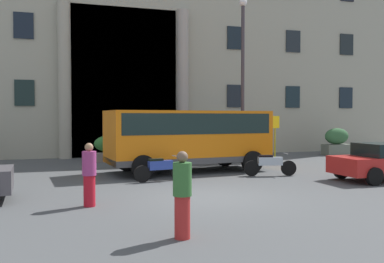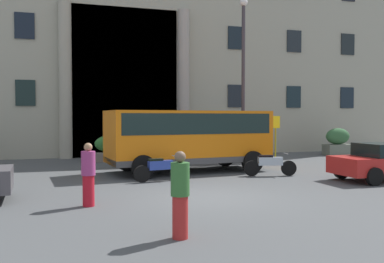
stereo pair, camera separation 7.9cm
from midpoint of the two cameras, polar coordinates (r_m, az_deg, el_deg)
name	(u,v)px [view 2 (the right image)]	position (r m, az deg, el deg)	size (l,w,h in m)	color
ground_plane	(209,199)	(12.10, 2.49, -9.30)	(80.00, 64.00, 0.12)	#484A4B
office_building_facade	(127,31)	(29.56, -8.80, 13.54)	(35.85, 9.60, 16.47)	#A19D89
orange_minibus	(189,135)	(17.43, -0.28, -0.49)	(6.98, 3.37, 2.57)	orange
bus_stop_sign	(276,134)	(21.03, 11.53, -0.32)	(0.44, 0.08, 2.36)	olive
hedge_planter_west	(113,149)	(21.86, -10.73, -2.32)	(1.94, 0.73, 1.39)	slate
hedge_planter_far_west	(338,142)	(26.73, 19.48, -1.37)	(1.66, 0.85, 1.63)	#63695B
scooter_by_planter	(269,164)	(16.54, 10.70, -4.45)	(2.06, 0.69, 0.89)	black
motorcycle_near_kerb	(159,169)	(14.98, -4.37, -5.10)	(1.99, 0.62, 0.89)	black
pedestrian_man_crossing	(88,175)	(11.07, -13.87, -5.77)	(0.36, 0.36, 1.64)	#B51422
pedestrian_woman_dark_dress	(180,195)	(7.94, -1.35, -8.68)	(0.36, 0.36, 1.67)	#AD2624
lamppost_plaza_centre	(243,68)	(21.21, 7.18, 8.62)	(0.40, 0.40, 8.25)	#393238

